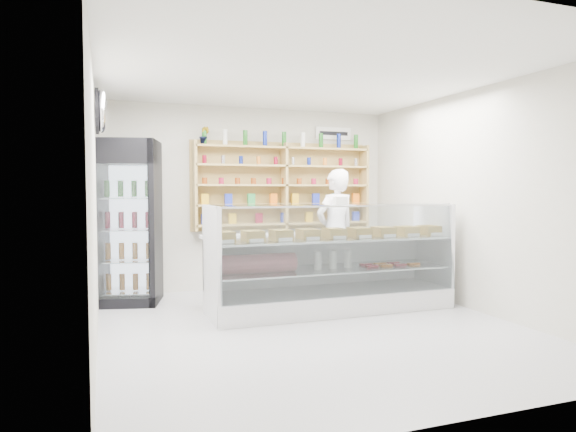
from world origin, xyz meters
name	(u,v)px	position (x,y,z in m)	size (l,w,h in m)	color
room	(312,202)	(0.00, 0.00, 1.40)	(5.00, 5.00, 5.00)	#ADACB1
display_counter	(330,281)	(0.53, 0.67, 0.37)	(3.11, 0.93, 1.35)	white
shop_worker	(335,231)	(1.05, 1.62, 0.92)	(0.67, 0.44, 1.83)	white
drinks_cooler	(129,222)	(-1.85, 1.97, 1.10)	(0.95, 0.93, 2.19)	black
wall_shelving	(284,186)	(0.50, 2.34, 1.59)	(2.84, 0.28, 1.33)	tan
potted_plant	(204,136)	(-0.75, 2.34, 2.33)	(0.14, 0.12, 0.26)	#1E6626
security_mirror	(101,111)	(-2.17, 1.20, 2.45)	(0.15, 0.50, 0.50)	silver
wall_sign	(333,134)	(1.40, 2.47, 2.45)	(0.62, 0.03, 0.20)	white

